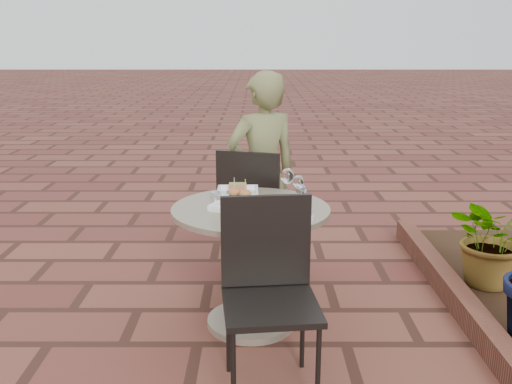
{
  "coord_description": "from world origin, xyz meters",
  "views": [
    {
      "loc": [
        0.33,
        -2.86,
        1.65
      ],
      "look_at": [
        0.33,
        0.24,
        0.82
      ],
      "focal_mm": 40.0,
      "sensor_mm": 36.0,
      "label": 1
    }
  ],
  "objects_px": {
    "cafe_table": "(251,248)",
    "plate_tuna": "(264,218)",
    "chair_far": "(252,203)",
    "plate_sliders": "(240,203)",
    "diner": "(262,174)",
    "chair_near": "(268,278)",
    "plate_salmon": "(238,191)"
  },
  "relations": [
    {
      "from": "chair_far",
      "to": "plate_salmon",
      "type": "bearing_deg",
      "value": 95.94
    },
    {
      "from": "plate_tuna",
      "to": "plate_salmon",
      "type": "bearing_deg",
      "value": 106.91
    },
    {
      "from": "chair_far",
      "to": "diner",
      "type": "xyz_separation_m",
      "value": [
        0.07,
        0.14,
        0.17
      ]
    },
    {
      "from": "cafe_table",
      "to": "plate_salmon",
      "type": "height_order",
      "value": "plate_salmon"
    },
    {
      "from": "cafe_table",
      "to": "diner",
      "type": "bearing_deg",
      "value": 85.05
    },
    {
      "from": "cafe_table",
      "to": "chair_far",
      "type": "bearing_deg",
      "value": 89.7
    },
    {
      "from": "cafe_table",
      "to": "plate_sliders",
      "type": "height_order",
      "value": "plate_sliders"
    },
    {
      "from": "diner",
      "to": "plate_tuna",
      "type": "bearing_deg",
      "value": 66.15
    },
    {
      "from": "chair_far",
      "to": "plate_tuna",
      "type": "bearing_deg",
      "value": 111.25
    },
    {
      "from": "cafe_table",
      "to": "plate_salmon",
      "type": "distance_m",
      "value": 0.39
    },
    {
      "from": "cafe_table",
      "to": "chair_far",
      "type": "relative_size",
      "value": 0.97
    },
    {
      "from": "cafe_table",
      "to": "plate_tuna",
      "type": "xyz_separation_m",
      "value": [
        0.07,
        -0.24,
        0.26
      ]
    },
    {
      "from": "cafe_table",
      "to": "plate_salmon",
      "type": "xyz_separation_m",
      "value": [
        -0.08,
        0.28,
        0.27
      ]
    },
    {
      "from": "plate_tuna",
      "to": "cafe_table",
      "type": "bearing_deg",
      "value": 107.31
    },
    {
      "from": "cafe_table",
      "to": "plate_tuna",
      "type": "height_order",
      "value": "plate_tuna"
    },
    {
      "from": "chair_near",
      "to": "plate_tuna",
      "type": "distance_m",
      "value": 0.39
    },
    {
      "from": "diner",
      "to": "plate_salmon",
      "type": "bearing_deg",
      "value": 50.93
    },
    {
      "from": "plate_tuna",
      "to": "plate_sliders",
      "type": "bearing_deg",
      "value": 121.11
    },
    {
      "from": "chair_far",
      "to": "plate_sliders",
      "type": "height_order",
      "value": "chair_far"
    },
    {
      "from": "diner",
      "to": "plate_sliders",
      "type": "distance_m",
      "value": 0.88
    },
    {
      "from": "diner",
      "to": "chair_near",
      "type": "bearing_deg",
      "value": 66.76
    },
    {
      "from": "plate_salmon",
      "to": "plate_tuna",
      "type": "height_order",
      "value": "plate_salmon"
    },
    {
      "from": "chair_near",
      "to": "chair_far",
      "type": "bearing_deg",
      "value": 87.73
    },
    {
      "from": "chair_far",
      "to": "cafe_table",
      "type": "bearing_deg",
      "value": 106.73
    },
    {
      "from": "cafe_table",
      "to": "plate_salmon",
      "type": "relative_size",
      "value": 3.55
    },
    {
      "from": "chair_far",
      "to": "chair_near",
      "type": "xyz_separation_m",
      "value": [
        0.09,
        -1.29,
        0.0
      ]
    },
    {
      "from": "chair_near",
      "to": "plate_salmon",
      "type": "height_order",
      "value": "chair_near"
    },
    {
      "from": "chair_far",
      "to": "diner",
      "type": "distance_m",
      "value": 0.23
    },
    {
      "from": "cafe_table",
      "to": "chair_far",
      "type": "xyz_separation_m",
      "value": [
        0.0,
        0.72,
        0.07
      ]
    },
    {
      "from": "plate_salmon",
      "to": "plate_tuna",
      "type": "xyz_separation_m",
      "value": [
        0.16,
        -0.52,
        -0.01
      ]
    },
    {
      "from": "chair_far",
      "to": "plate_sliders",
      "type": "relative_size",
      "value": 2.61
    },
    {
      "from": "plate_sliders",
      "to": "chair_near",
      "type": "bearing_deg",
      "value": -74.98
    }
  ]
}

